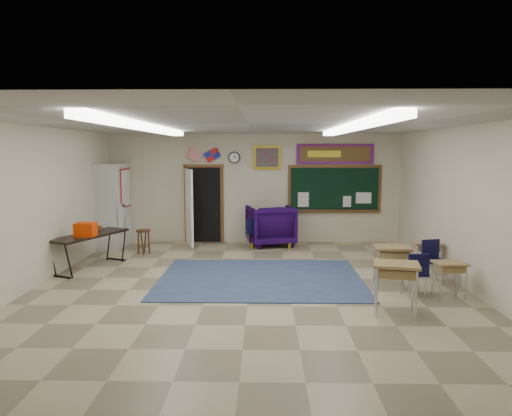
{
  "coord_description": "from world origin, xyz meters",
  "views": [
    {
      "loc": [
        0.27,
        -8.05,
        2.54
      ],
      "look_at": [
        0.1,
        1.5,
        1.33
      ],
      "focal_mm": 32.0,
      "sensor_mm": 36.0,
      "label": 1
    }
  ],
  "objects_px": {
    "student_desk_front_right": "(427,256)",
    "folding_table": "(90,250)",
    "wooden_stool": "(144,242)",
    "wingback_armchair": "(271,225)",
    "student_desk_front_left": "(392,265)"
  },
  "relations": [
    {
      "from": "folding_table",
      "to": "student_desk_front_right",
      "type": "bearing_deg",
      "value": 21.02
    },
    {
      "from": "wingback_armchair",
      "to": "student_desk_front_right",
      "type": "relative_size",
      "value": 1.78
    },
    {
      "from": "wooden_stool",
      "to": "student_desk_front_right",
      "type": "bearing_deg",
      "value": -14.82
    },
    {
      "from": "student_desk_front_right",
      "to": "folding_table",
      "type": "bearing_deg",
      "value": -179.81
    },
    {
      "from": "student_desk_front_right",
      "to": "wooden_stool",
      "type": "height_order",
      "value": "student_desk_front_right"
    },
    {
      "from": "wingback_armchair",
      "to": "wooden_stool",
      "type": "xyz_separation_m",
      "value": [
        -3.14,
        -1.14,
        -0.23
      ]
    },
    {
      "from": "wingback_armchair",
      "to": "folding_table",
      "type": "height_order",
      "value": "wingback_armchair"
    },
    {
      "from": "student_desk_front_left",
      "to": "student_desk_front_right",
      "type": "relative_size",
      "value": 1.18
    },
    {
      "from": "wingback_armchair",
      "to": "wooden_stool",
      "type": "relative_size",
      "value": 1.96
    },
    {
      "from": "wingback_armchair",
      "to": "student_desk_front_left",
      "type": "xyz_separation_m",
      "value": [
        2.19,
        -3.83,
        -0.1
      ]
    },
    {
      "from": "folding_table",
      "to": "wooden_stool",
      "type": "xyz_separation_m",
      "value": [
        0.79,
        1.4,
        -0.1
      ]
    },
    {
      "from": "wingback_armchair",
      "to": "wooden_stool",
      "type": "distance_m",
      "value": 3.35
    },
    {
      "from": "wingback_armchair",
      "to": "student_desk_front_right",
      "type": "bearing_deg",
      "value": 124.62
    },
    {
      "from": "student_desk_front_right",
      "to": "wooden_stool",
      "type": "xyz_separation_m",
      "value": [
        -6.34,
        1.68,
        -0.06
      ]
    },
    {
      "from": "student_desk_front_right",
      "to": "folding_table",
      "type": "relative_size",
      "value": 0.35
    }
  ]
}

